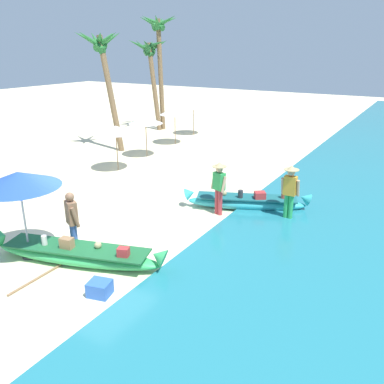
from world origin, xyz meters
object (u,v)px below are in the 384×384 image
Objects in this scene: palm_tree_mid_cluster at (159,37)px; cooler_box at (100,288)px; boat_cyan_midground at (247,202)px; patio_umbrella_large at (18,180)px; palm_tree_tall_inland at (150,56)px; palm_tree_leaning_seaward at (102,53)px; person_tourist_customer at (72,219)px; boat_green_foreground at (77,254)px; person_vendor_assistant at (290,189)px; person_vendor_hatted at (219,185)px; paddle at (48,272)px.

palm_tree_mid_cluster is 14.91× the size of cooler_box.
boat_cyan_midground is 8.42× the size of cooler_box.
palm_tree_tall_inland is (-7.36, 15.13, 2.43)m from patio_umbrella_large.
palm_tree_leaning_seaward is at bearing 157.21° from boat_cyan_midground.
person_tourist_customer is 0.29× the size of palm_tree_tall_inland.
person_vendor_assistant is at bearing 55.06° from boat_green_foreground.
patio_umbrella_large is (-1.24, -0.41, 1.78)m from boat_green_foreground.
patio_umbrella_large reaches higher than cooler_box.
palm_tree_mid_cluster reaches higher than person_tourist_customer.
paddle is (-1.77, -5.16, -0.95)m from person_vendor_hatted.
person_tourist_customer is 2.28m from cooler_box.
person_vendor_hatted is 15.09m from palm_tree_mid_cluster.
palm_tree_mid_cluster is (-0.77, 5.82, 0.83)m from palm_tree_leaning_seaward.
palm_tree_tall_inland is at bearing 108.35° from cooler_box.
person_vendor_assistant is 0.25× the size of palm_tree_mid_cluster.
cooler_box is at bearing -27.22° from boat_green_foreground.
person_tourist_customer is at bearing 135.26° from cooler_box.
person_vendor_hatted is at bearing -47.71° from palm_tree_mid_cluster.
palm_tree_leaning_seaward is 13.14m from paddle.
person_tourist_customer is at bearing -117.57° from boat_cyan_midground.
person_tourist_customer is 0.73× the size of patio_umbrella_large.
palm_tree_tall_inland is at bearing 118.46° from paddle.
boat_green_foreground reaches higher than boat_cyan_midground.
person_vendor_assistant is at bearing 55.12° from cooler_box.
patio_umbrella_large reaches higher than boat_cyan_midground.
patio_umbrella_large is at bearing -65.98° from palm_tree_mid_cluster.
boat_cyan_midground is at bearing -41.36° from palm_tree_tall_inland.
boat_cyan_midground is 5.60m from person_tourist_customer.
palm_tree_leaning_seaward is 3.45× the size of paddle.
palm_tree_mid_cluster reaches higher than palm_tree_leaning_seaward.
person_vendor_hatted is 10.80m from palm_tree_leaning_seaward.
boat_green_foreground is at bearing -38.22° from person_tourist_customer.
patio_umbrella_large is 17.00m from palm_tree_tall_inland.
boat_cyan_midground is at bearing 172.23° from person_vendor_assistant.
person_tourist_customer reaches higher than paddle.
person_vendor_assistant is 7.37m from patio_umbrella_large.
paddle is (7.92, -15.81, -5.49)m from palm_tree_mid_cluster.
person_vendor_hatted is 0.31× the size of palm_tree_tall_inland.
paddle is (8.36, -15.43, -4.43)m from palm_tree_tall_inland.
person_vendor_assistant is 6.25m from cooler_box.
patio_umbrella_large is at bearing -135.87° from person_tourist_customer.
cooler_box is (-2.15, -5.81, -0.84)m from person_vendor_assistant.
boat_green_foreground is at bearing -111.88° from boat_cyan_midground.
patio_umbrella_large is 0.40× the size of palm_tree_tall_inland.
person_tourist_customer is 3.53× the size of cooler_box.
palm_tree_mid_cluster is at bearing 136.31° from boat_cyan_midground.
boat_green_foreground is 2.60× the size of person_vendor_assistant.
person_vendor_assistant reaches higher than person_vendor_hatted.
boat_green_foreground is 2.02× the size of patio_umbrella_large.
person_tourist_customer is at bearing -62.41° from palm_tree_mid_cluster.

